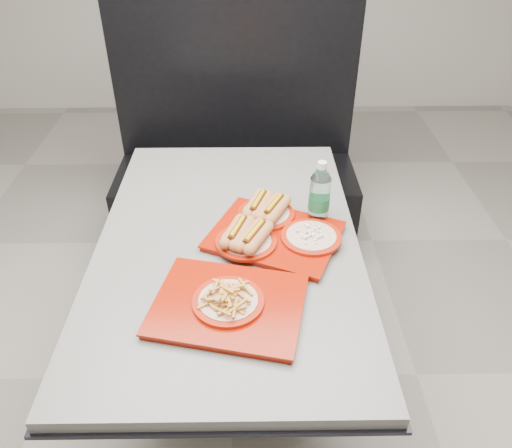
{
  "coord_description": "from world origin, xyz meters",
  "views": [
    {
      "loc": [
        0.08,
        -1.38,
        1.8
      ],
      "look_at": [
        0.1,
        -0.02,
        0.83
      ],
      "focal_mm": 35.0,
      "sensor_mm": 36.0,
      "label": 1
    }
  ],
  "objects_px": {
    "diner_table": "(230,275)",
    "water_bottle": "(319,196)",
    "booth_bench": "(236,171)",
    "tray_near": "(270,229)",
    "tray_far": "(228,303)"
  },
  "relations": [
    {
      "from": "diner_table",
      "to": "water_bottle",
      "type": "distance_m",
      "value": 0.44
    },
    {
      "from": "booth_bench",
      "to": "water_bottle",
      "type": "bearing_deg",
      "value": -71.78
    },
    {
      "from": "tray_near",
      "to": "tray_far",
      "type": "xyz_separation_m",
      "value": [
        -0.13,
        -0.35,
        -0.01
      ]
    },
    {
      "from": "booth_bench",
      "to": "tray_near",
      "type": "bearing_deg",
      "value": -82.28
    },
    {
      "from": "diner_table",
      "to": "booth_bench",
      "type": "bearing_deg",
      "value": 90.0
    },
    {
      "from": "diner_table",
      "to": "water_bottle",
      "type": "height_order",
      "value": "water_bottle"
    },
    {
      "from": "booth_bench",
      "to": "tray_near",
      "type": "distance_m",
      "value": 1.16
    },
    {
      "from": "tray_near",
      "to": "tray_far",
      "type": "distance_m",
      "value": 0.37
    },
    {
      "from": "booth_bench",
      "to": "water_bottle",
      "type": "relative_size",
      "value": 5.57
    },
    {
      "from": "diner_table",
      "to": "booth_bench",
      "type": "distance_m",
      "value": 1.11
    },
    {
      "from": "water_bottle",
      "to": "tray_far",
      "type": "bearing_deg",
      "value": -124.98
    },
    {
      "from": "diner_table",
      "to": "tray_near",
      "type": "xyz_separation_m",
      "value": [
        0.15,
        0.01,
        0.2
      ]
    },
    {
      "from": "booth_bench",
      "to": "water_bottle",
      "type": "xyz_separation_m",
      "value": [
        0.32,
        -0.98,
        0.45
      ]
    },
    {
      "from": "diner_table",
      "to": "booth_bench",
      "type": "xyz_separation_m",
      "value": [
        0.0,
        1.09,
        -0.18
      ]
    },
    {
      "from": "diner_table",
      "to": "booth_bench",
      "type": "height_order",
      "value": "booth_bench"
    }
  ]
}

